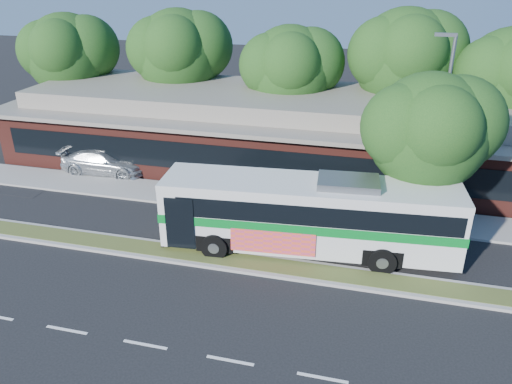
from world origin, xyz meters
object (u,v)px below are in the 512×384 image
at_px(transit_bus, 310,210).
at_px(sidewalk_tree, 437,129).
at_px(lamp_post, 440,130).
at_px(sedan, 104,161).

xyz_separation_m(transit_bus, sidewalk_tree, (5.00, 3.02, 3.11)).
distance_m(transit_bus, sidewalk_tree, 6.62).
xyz_separation_m(lamp_post, sidewalk_tree, (-0.17, -0.57, 0.20)).
height_order(lamp_post, sedan, lamp_post).
height_order(transit_bus, sedan, transit_bus).
bearing_deg(lamp_post, sidewalk_tree, -106.66).
distance_m(lamp_post, sedan, 19.15).
relative_size(transit_bus, sidewalk_tree, 1.70).
xyz_separation_m(transit_bus, sedan, (-13.39, 5.85, -1.23)).
height_order(lamp_post, transit_bus, lamp_post).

